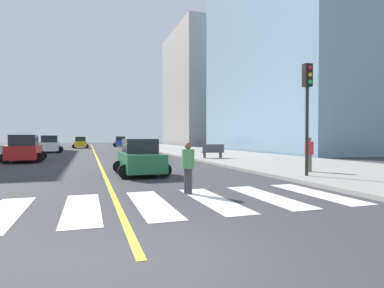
{
  "coord_description": "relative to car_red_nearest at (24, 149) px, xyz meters",
  "views": [
    {
      "loc": [
        -0.74,
        -4.71,
        1.83
      ],
      "look_at": [
        11.86,
        34.29,
        0.98
      ],
      "focal_mm": 30.18,
      "sensor_mm": 36.0,
      "label": 1
    }
  ],
  "objects": [
    {
      "name": "ground_plane",
      "position": [
        5.25,
        -21.93,
        -0.94
      ],
      "size": [
        220.0,
        220.0,
        0.0
      ],
      "primitive_type": "plane",
      "color": "#333335"
    },
    {
      "name": "parking_garage_concrete",
      "position": [
        32.69,
        46.59,
        12.51
      ],
      "size": [
        18.0,
        24.0,
        26.9
      ],
      "primitive_type": "cube",
      "color": "gray",
      "rests_on": "ground"
    },
    {
      "name": "lane_divider_paint",
      "position": [
        5.25,
        18.07,
        -0.94
      ],
      "size": [
        0.16,
        80.0,
        0.01
      ],
      "primitive_type": "cube",
      "color": "yellow",
      "rests_on": "ground"
    },
    {
      "name": "car_blue_fifth",
      "position": [
        10.53,
        37.46,
        0.0
      ],
      "size": [
        2.95,
        4.6,
        2.02
      ],
      "rotation": [
        0.0,
        0.0,
        3.09
      ],
      "color": "#2D479E",
      "rests_on": "ground"
    },
    {
      "name": "park_bench",
      "position": [
        14.12,
        -2.35,
        -0.25
      ],
      "size": [
        1.84,
        0.69,
        1.12
      ],
      "rotation": [
        0.0,
        0.0,
        1.5
      ],
      "color": "#47474C",
      "rests_on": "sidewalk_kerb_east"
    },
    {
      "name": "traffic_light_near_corner",
      "position": [
        13.61,
        -14.81,
        2.63
      ],
      "size": [
        0.36,
        0.41,
        4.88
      ],
      "rotation": [
        0.0,
        0.0,
        3.14
      ],
      "color": "black",
      "rests_on": "sidewalk_kerb_east"
    },
    {
      "name": "car_red_nearest",
      "position": [
        0.0,
        0.0,
        0.0
      ],
      "size": [
        2.91,
        4.57,
        2.02
      ],
      "rotation": [
        0.0,
        0.0,
        0.03
      ],
      "color": "red",
      "rests_on": "ground"
    },
    {
      "name": "car_green_third",
      "position": [
        6.94,
        -10.89,
        -0.12
      ],
      "size": [
        2.49,
        3.95,
        1.75
      ],
      "rotation": [
        0.0,
        0.0,
        3.16
      ],
      "color": "#236B42",
      "rests_on": "ground"
    },
    {
      "name": "sidewalk_kerb_east",
      "position": [
        17.45,
        -1.93,
        -0.87
      ],
      "size": [
        10.0,
        120.0,
        0.15
      ],
      "primitive_type": "cube",
      "color": "gray",
      "rests_on": "ground"
    },
    {
      "name": "pedestrian_crossing",
      "position": [
        7.58,
        -16.71,
        -0.02
      ],
      "size": [
        0.41,
        0.41,
        1.67
      ],
      "rotation": [
        0.0,
        0.0,
        4.86
      ],
      "color": "#38383D",
      "rests_on": "ground"
    },
    {
      "name": "car_white_fourth",
      "position": [
        0.16,
        15.37,
        0.02
      ],
      "size": [
        2.96,
        4.65,
        2.05
      ],
      "rotation": [
        0.0,
        0.0,
        0.03
      ],
      "color": "silver",
      "rests_on": "ground"
    },
    {
      "name": "crosswalk_paint",
      "position": [
        5.25,
        -17.93,
        -0.94
      ],
      "size": [
        13.5,
        4.0,
        0.01
      ],
      "color": "silver",
      "rests_on": "ground"
    },
    {
      "name": "pedestrian_waiting_east",
      "position": [
        14.85,
        -13.36,
        0.14
      ],
      "size": [
        0.42,
        0.42,
        1.7
      ],
      "rotation": [
        0.0,
        0.0,
        1.28
      ],
      "color": "brown",
      "rests_on": "sidewalk_kerb_east"
    },
    {
      "name": "car_yellow_second",
      "position": [
        3.28,
        31.46,
        -0.04
      ],
      "size": [
        2.74,
        4.35,
        1.93
      ],
      "rotation": [
        0.0,
        0.0,
        0.02
      ],
      "color": "gold",
      "rests_on": "ground"
    }
  ]
}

